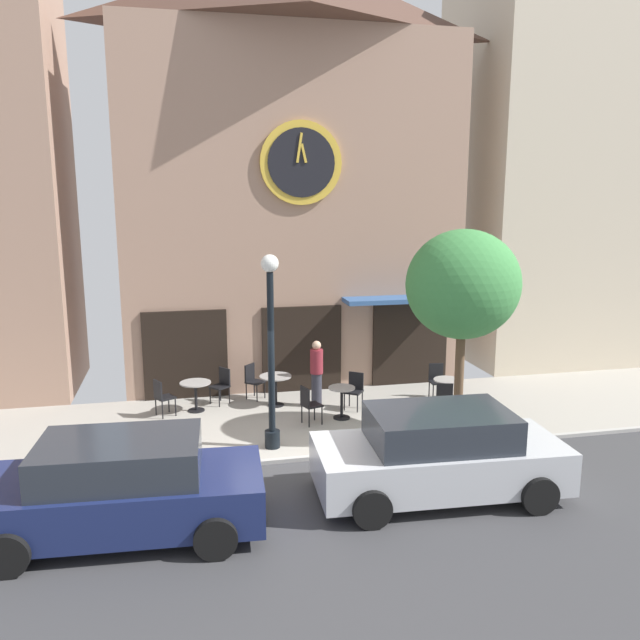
{
  "coord_description": "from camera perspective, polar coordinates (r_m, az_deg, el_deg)",
  "views": [
    {
      "loc": [
        -2.06,
        -11.6,
        5.19
      ],
      "look_at": [
        0.97,
        2.3,
        2.37
      ],
      "focal_mm": 35.6,
      "sensor_mm": 36.0,
      "label": 1
    }
  ],
  "objects": [
    {
      "name": "clock_building",
      "position": [
        17.84,
        -2.57,
        13.38
      ],
      "size": [
        9.14,
        4.09,
        11.39
      ],
      "color": "#9E7A66",
      "rests_on": "ground_plane"
    },
    {
      "name": "cafe_table_leftmost",
      "position": [
        15.01,
        1.97,
        -6.99
      ],
      "size": [
        0.63,
        0.63,
        0.76
      ],
      "color": "black",
      "rests_on": "ground_plane"
    },
    {
      "name": "cafe_table_near_door",
      "position": [
        16.02,
        11.38,
        -6.01
      ],
      "size": [
        0.69,
        0.69,
        0.73
      ],
      "color": "black",
      "rests_on": "ground_plane"
    },
    {
      "name": "ground_plane",
      "position": [
        12.01,
        -1.23,
        -14.53
      ],
      "size": [
        26.47,
        11.22,
        0.13
      ],
      "color": "#9E998E"
    },
    {
      "name": "cafe_chair_facing_street",
      "position": [
        15.57,
        -14.03,
        -6.56
      ],
      "size": [
        0.54,
        0.54,
        0.9
      ],
      "color": "black",
      "rests_on": "ground_plane"
    },
    {
      "name": "cafe_chair_near_tree",
      "position": [
        16.25,
        -8.81,
        -5.61
      ],
      "size": [
        0.56,
        0.56,
        0.9
      ],
      "color": "black",
      "rests_on": "ground_plane"
    },
    {
      "name": "parked_car_silver",
      "position": [
        11.45,
        10.65,
        -11.77
      ],
      "size": [
        4.38,
        2.19,
        1.55
      ],
      "color": "#B7BABF",
      "rests_on": "ground_plane"
    },
    {
      "name": "street_lamp",
      "position": [
        12.93,
        -4.42,
        -2.89
      ],
      "size": [
        0.36,
        0.36,
        4.04
      ],
      "color": "black",
      "rests_on": "ground_plane"
    },
    {
      "name": "cafe_table_rightmost",
      "position": [
        15.78,
        -11.12,
        -6.19
      ],
      "size": [
        0.75,
        0.75,
        0.73
      ],
      "color": "black",
      "rests_on": "ground_plane"
    },
    {
      "name": "cafe_chair_under_awning",
      "position": [
        16.74,
        10.47,
        -5.16
      ],
      "size": [
        0.43,
        0.43,
        0.9
      ],
      "color": "black",
      "rests_on": "ground_plane"
    },
    {
      "name": "cafe_chair_by_entrance",
      "position": [
        14.61,
        -1.02,
        -7.41
      ],
      "size": [
        0.51,
        0.51,
        0.9
      ],
      "color": "black",
      "rests_on": "ground_plane"
    },
    {
      "name": "cafe_chair_near_lamp",
      "position": [
        15.69,
        3.14,
        -6.1
      ],
      "size": [
        0.56,
        0.56,
        0.9
      ],
      "color": "black",
      "rests_on": "ground_plane"
    },
    {
      "name": "street_tree",
      "position": [
        13.6,
        12.74,
        3.07
      ],
      "size": [
        2.43,
        2.19,
        4.5
      ],
      "color": "brown",
      "rests_on": "ground_plane"
    },
    {
      "name": "cafe_chair_mid_row",
      "position": [
        15.23,
        11.08,
        -6.84
      ],
      "size": [
        0.5,
        0.5,
        0.9
      ],
      "color": "black",
      "rests_on": "ground_plane"
    },
    {
      "name": "parked_car_navy",
      "position": [
        10.51,
        -17.41,
        -14.26
      ],
      "size": [
        4.4,
        2.22,
        1.55
      ],
      "color": "navy",
      "rests_on": "ground_plane"
    },
    {
      "name": "pedestrian_maroon",
      "position": [
        15.74,
        -0.31,
        -4.76
      ],
      "size": [
        0.44,
        0.44,
        1.67
      ],
      "color": "#2D2D38",
      "rests_on": "ground_plane"
    },
    {
      "name": "cafe_table_near_curb",
      "position": [
        15.9,
        -4.01,
        -5.7
      ],
      "size": [
        0.8,
        0.8,
        0.77
      ],
      "color": "black",
      "rests_on": "ground_plane"
    },
    {
      "name": "cafe_chair_facing_wall",
      "position": [
        16.52,
        -6.07,
        -5.25
      ],
      "size": [
        0.57,
        0.57,
        0.9
      ],
      "color": "black",
      "rests_on": "ground_plane"
    },
    {
      "name": "neighbor_building_right",
      "position": [
        21.98,
        20.07,
        12.74
      ],
      "size": [
        5.77,
        4.88,
        12.07
      ],
      "color": "beige",
      "rests_on": "ground_plane"
    }
  ]
}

